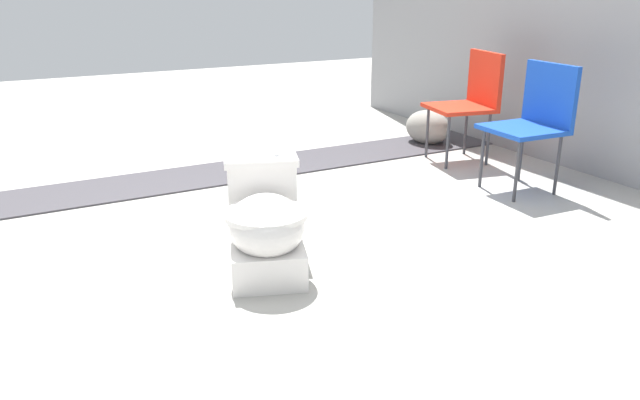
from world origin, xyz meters
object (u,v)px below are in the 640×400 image
Objects in this scene: folding_chair_left at (472,95)px; toilet at (265,226)px; boulder_near at (428,127)px; folding_chair_middle at (536,114)px.

toilet is at bearing 37.17° from folding_chair_left.
folding_chair_left is at bearing 135.36° from toilet.
toilet is 2.75m from boulder_near.
folding_chair_left is 0.68m from boulder_near.
folding_chair_middle is (0.75, -0.11, 0.00)m from folding_chair_left.
folding_chair_middle reaches higher than boulder_near.
folding_chair_left and folding_chair_middle have the same top height.
folding_chair_middle reaches higher than toilet.
folding_chair_middle is 1.38m from boulder_near.
boulder_near is at bearing 145.73° from toilet.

